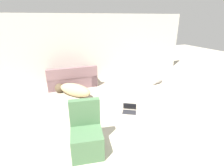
{
  "coord_description": "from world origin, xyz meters",
  "views": [
    {
      "loc": [
        -2.27,
        -1.74,
        2.31
      ],
      "look_at": [
        -0.48,
        2.3,
        0.6
      ],
      "focal_mm": 28.0,
      "sensor_mm": 36.0,
      "label": 1
    }
  ],
  "objects_px": {
    "dog": "(73,90)",
    "cat": "(158,82)",
    "side_chair": "(87,136)",
    "laptop_open": "(130,109)",
    "couch": "(72,79)"
  },
  "relations": [
    {
      "from": "dog",
      "to": "cat",
      "type": "bearing_deg",
      "value": -133.19
    },
    {
      "from": "cat",
      "to": "side_chair",
      "type": "relative_size",
      "value": 0.65
    },
    {
      "from": "dog",
      "to": "laptop_open",
      "type": "relative_size",
      "value": 3.03
    },
    {
      "from": "dog",
      "to": "side_chair",
      "type": "relative_size",
      "value": 1.43
    },
    {
      "from": "couch",
      "to": "dog",
      "type": "distance_m",
      "value": 0.9
    },
    {
      "from": "cat",
      "to": "couch",
      "type": "bearing_deg",
      "value": -42.14
    },
    {
      "from": "couch",
      "to": "side_chair",
      "type": "xyz_separation_m",
      "value": [
        -0.44,
        -3.4,
        0.07
      ]
    },
    {
      "from": "side_chair",
      "to": "dog",
      "type": "bearing_deg",
      "value": 95.67
    },
    {
      "from": "cat",
      "to": "side_chair",
      "type": "bearing_deg",
      "value": 12.69
    },
    {
      "from": "couch",
      "to": "laptop_open",
      "type": "height_order",
      "value": "couch"
    },
    {
      "from": "couch",
      "to": "side_chair",
      "type": "relative_size",
      "value": 1.82
    },
    {
      "from": "dog",
      "to": "side_chair",
      "type": "xyz_separation_m",
      "value": [
        -0.28,
        -2.52,
        0.12
      ]
    },
    {
      "from": "couch",
      "to": "side_chair",
      "type": "distance_m",
      "value": 3.42
    },
    {
      "from": "couch",
      "to": "laptop_open",
      "type": "bearing_deg",
      "value": 116.32
    },
    {
      "from": "laptop_open",
      "to": "side_chair",
      "type": "xyz_separation_m",
      "value": [
        -1.42,
        -0.95,
        0.25
      ]
    }
  ]
}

